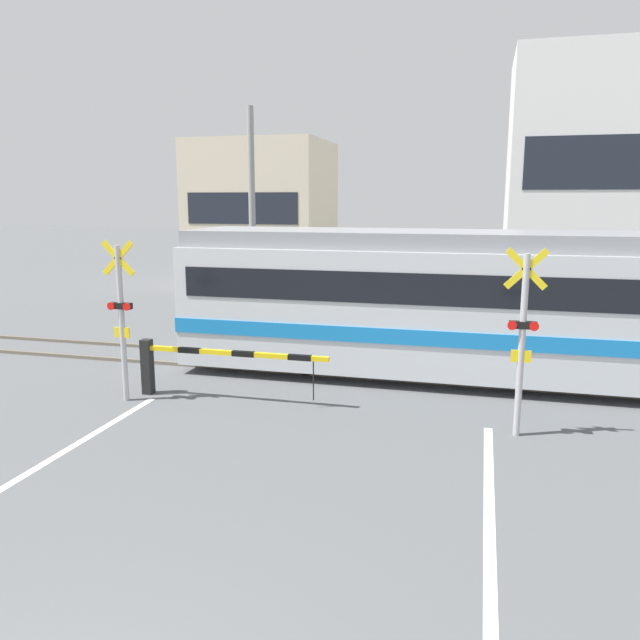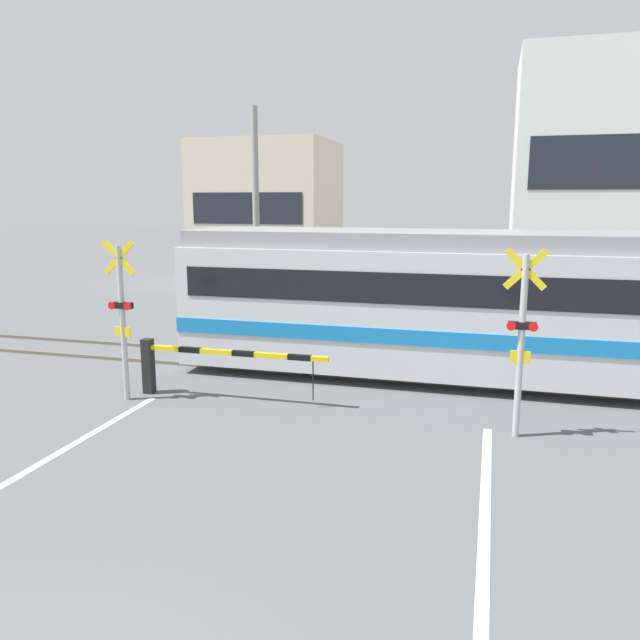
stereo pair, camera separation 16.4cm
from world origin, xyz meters
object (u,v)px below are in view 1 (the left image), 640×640
(crossing_barrier_near, at_px, (192,360))
(crossing_barrier_far, at_px, (460,317))
(commuter_train, at_px, (523,303))
(crossing_signal_right, at_px, (522,334))
(pedestrian, at_px, (380,297))
(crossing_signal_left, at_px, (121,314))

(crossing_barrier_near, xyz_separation_m, crossing_barrier_far, (4.97, 6.15, 0.00))
(crossing_barrier_far, bearing_deg, crossing_barrier_near, -128.97)
(commuter_train, bearing_deg, crossing_signal_right, -93.19)
(commuter_train, relative_size, pedestrian, 9.48)
(commuter_train, distance_m, crossing_barrier_far, 3.70)
(crossing_barrier_far, height_order, pedestrian, pedestrian)
(crossing_barrier_near, distance_m, crossing_barrier_far, 7.91)
(crossing_signal_right, height_order, pedestrian, crossing_signal_right)
(crossing_barrier_far, xyz_separation_m, crossing_signal_right, (1.19, -6.65, 0.97))
(commuter_train, xyz_separation_m, crossing_signal_left, (-7.55, -3.36, 0.01))
(crossing_barrier_near, height_order, pedestrian, pedestrian)
(crossing_signal_left, xyz_separation_m, pedestrian, (3.65, 8.58, -0.84))
(commuter_train, relative_size, crossing_signal_left, 4.74)
(crossing_barrier_far, xyz_separation_m, pedestrian, (-2.51, 1.93, 0.13))
(crossing_signal_left, height_order, pedestrian, crossing_signal_left)
(crossing_signal_right, bearing_deg, crossing_barrier_near, 175.32)
(crossing_signal_left, xyz_separation_m, crossing_signal_right, (7.36, 0.00, 0.00))
(crossing_barrier_far, bearing_deg, pedestrian, 142.51)
(crossing_signal_left, distance_m, crossing_signal_right, 7.36)
(crossing_signal_left, bearing_deg, crossing_signal_right, 0.00)
(commuter_train, bearing_deg, crossing_barrier_near, -155.80)
(crossing_barrier_far, distance_m, crossing_signal_right, 6.83)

